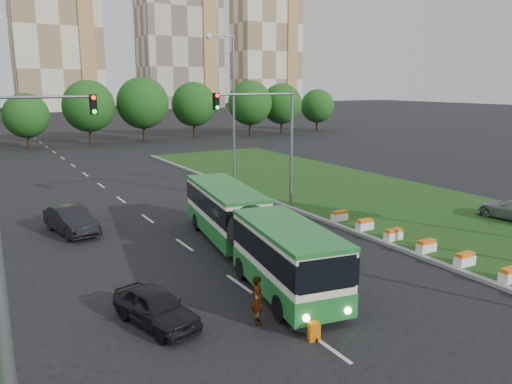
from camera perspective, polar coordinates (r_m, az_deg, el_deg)
ground at (r=22.79m, az=4.80°, el=-8.94°), size 360.00×360.00×0.00m
grass_median at (r=36.72m, az=14.29°, el=-0.95°), size 14.00×60.00×0.15m
median_kerb at (r=32.32m, az=5.45°, el=-2.37°), size 0.30×60.00×0.18m
lane_markings at (r=39.34m, az=-15.94°, el=-0.29°), size 0.20×100.00×0.01m
flower_planters at (r=25.99m, az=18.89°, el=-5.83°), size 1.10×13.70×0.60m
traffic_mast_median at (r=32.36m, az=1.71°, el=7.16°), size 5.76×0.32×8.00m
traffic_mast_left at (r=26.55m, az=-26.05°, el=4.80°), size 5.76×0.32×8.00m
street_lamps at (r=28.96m, az=-11.57°, el=7.61°), size 36.00×60.00×12.00m
tree_line at (r=75.78m, az=-13.33°, el=9.12°), size 120.00×8.00×9.00m
apartment_tower_ceast at (r=170.37m, az=-21.95°, el=17.07°), size 25.00×15.00×50.00m
apartment_tower_east at (r=181.00m, az=-8.76°, el=16.97°), size 27.00×15.00×47.00m
midrise_east at (r=196.48m, az=1.17°, el=15.70°), size 24.00×14.00×40.00m
articulated_bus at (r=23.49m, az=-1.09°, el=-4.28°), size 2.38×15.28×2.52m
car_left_near at (r=18.09m, az=-11.39°, el=-12.77°), size 2.44×4.06×1.30m
car_left_far at (r=29.82m, az=-20.37°, el=-3.05°), size 2.44×4.77×1.50m
pedestrian at (r=17.73m, az=0.23°, el=-12.24°), size 0.60×0.74×1.75m
shopping_trolley at (r=17.02m, az=6.65°, el=-15.57°), size 0.36×0.38×0.62m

